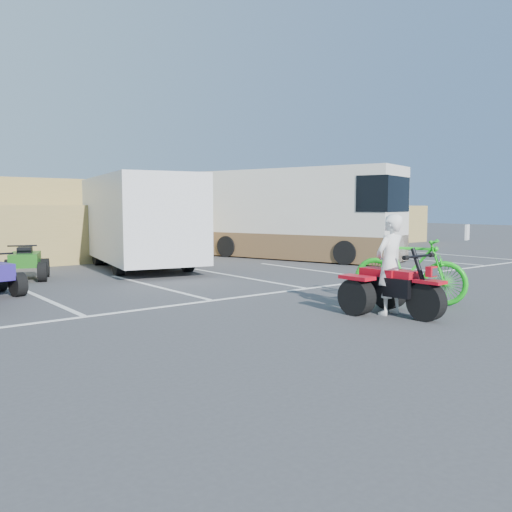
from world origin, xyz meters
TOP-DOWN VIEW (x-y plane):
  - ground at (0.00, 0.00)m, footprint 100.00×100.00m
  - parking_stripes at (0.87, 4.07)m, footprint 28.00×5.16m
  - grass_embankment at (0.00, 15.48)m, footprint 40.00×8.50m
  - red_trike_atv at (1.75, -0.92)m, footprint 1.41×1.83m
  - rider at (1.74, -0.77)m, footprint 0.68×0.47m
  - green_dirt_bike at (3.02, -0.25)m, footprint 1.45×2.37m
  - cargo_trailer at (1.51, 8.83)m, footprint 3.64×6.55m
  - rv_motorhome at (7.47, 8.84)m, footprint 4.94×9.40m
  - quad_atv_green at (-2.16, 8.15)m, footprint 1.58×1.80m

SIDE VIEW (x-z plane):
  - ground at x=0.00m, z-range 0.00..0.00m
  - red_trike_atv at x=1.75m, z-range -0.57..0.57m
  - quad_atv_green at x=-2.16m, z-range -0.49..0.49m
  - parking_stripes at x=0.87m, z-range 0.00..0.01m
  - green_dirt_bike at x=3.02m, z-range 0.00..1.38m
  - rider at x=1.74m, z-range 0.00..1.82m
  - grass_embankment at x=0.00m, z-range -0.13..2.97m
  - rv_motorhome at x=7.47m, z-range -0.22..3.07m
  - cargo_trailer at x=1.51m, z-range 0.12..3.01m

